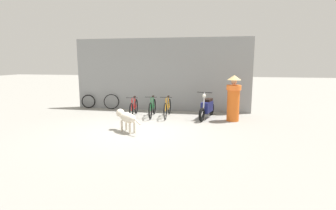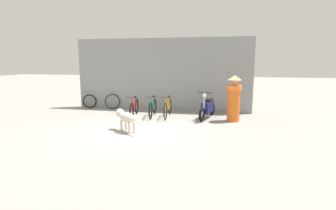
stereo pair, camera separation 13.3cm
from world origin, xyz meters
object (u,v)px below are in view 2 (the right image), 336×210
bicycle_1 (153,108)px  spare_tire_left (90,101)px  bicycle_0 (134,108)px  stray_dog (126,117)px  bicycle_2 (168,108)px  motorcycle (207,108)px  spare_tire_right (112,102)px  person_in_robes (234,98)px

bicycle_1 → spare_tire_left: (-3.41, 1.20, -0.02)m
bicycle_1 → bicycle_0: bearing=-89.7°
bicycle_0 → spare_tire_left: (-2.66, 1.28, -0.01)m
stray_dog → bicycle_2: bearing=-71.9°
spare_tire_left → stray_dog: bearing=-48.2°
bicycle_0 → motorcycle: motorcycle is taller
bicycle_1 → bicycle_2: (0.61, 0.04, 0.01)m
bicycle_2 → spare_tire_right: bicycle_2 is taller
bicycle_1 → bicycle_2: bearing=87.6°
motorcycle → person_in_robes: size_ratio=1.07×
person_in_robes → spare_tire_right: 5.57m
person_in_robes → bicycle_2: bearing=-19.4°
bicycle_0 → bicycle_2: size_ratio=0.95×
bicycle_0 → person_in_robes: 3.91m
bicycle_0 → stray_dog: size_ratio=1.53×
spare_tire_left → spare_tire_right: bearing=-0.4°
bicycle_1 → bicycle_2: bicycle_2 is taller
bicycle_0 → person_in_robes: bearing=80.6°
bicycle_1 → spare_tire_right: bicycle_1 is taller
bicycle_0 → bicycle_2: bicycle_2 is taller
spare_tire_left → bicycle_1: bearing=-19.3°
bicycle_0 → spare_tire_right: bicycle_0 is taller
motorcycle → bicycle_0: bearing=-73.3°
bicycle_2 → person_in_robes: person_in_robes is taller
stray_dog → spare_tire_left: size_ratio=1.67×
bicycle_1 → spare_tire_right: size_ratio=2.36×
bicycle_1 → motorcycle: (2.15, 0.09, 0.07)m
bicycle_2 → spare_tire_right: 3.09m
stray_dog → spare_tire_left: stray_dog is taller
bicycle_2 → spare_tire_left: bearing=-108.9°
bicycle_2 → person_in_robes: size_ratio=1.02×
spare_tire_right → bicycle_0: bearing=-40.1°
bicycle_0 → spare_tire_left: bearing=-123.5°
bicycle_2 → person_in_robes: bearing=82.3°
person_in_robes → bicycle_0: bearing=-16.0°
bicycle_2 → motorcycle: size_ratio=0.96×
stray_dog → spare_tire_left: (-3.19, 3.57, -0.14)m
stray_dog → spare_tire_left: bearing=-11.1°
person_in_robes → spare_tire_right: person_in_robes is taller
bicycle_2 → bicycle_1: bearing=-89.4°
bicycle_2 → person_in_robes: 2.57m
stray_dog → spare_tire_right: 4.10m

